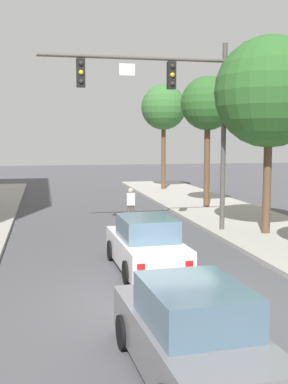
{
  "coord_description": "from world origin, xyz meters",
  "views": [
    {
      "loc": [
        -2.55,
        -10.81,
        3.87
      ],
      "look_at": [
        0.89,
        5.57,
        2.0
      ],
      "focal_mm": 44.68,
      "sensor_mm": 36.0,
      "label": 1
    }
  ],
  "objects_px": {
    "street_tree_second": "(270,92)",
    "traffic_signal_mast": "(173,100)",
    "pedestrian_crossing_road": "(131,204)",
    "street_tree_farthest": "(164,108)",
    "car_following_grey": "(192,335)",
    "car_lead_white": "(146,246)",
    "street_tree_third": "(208,104)"
  },
  "relations": [
    {
      "from": "street_tree_farthest",
      "to": "pedestrian_crossing_road",
      "type": "bearing_deg",
      "value": -110.29
    },
    {
      "from": "car_following_grey",
      "to": "street_tree_second",
      "type": "bearing_deg",
      "value": 58.31
    },
    {
      "from": "car_following_grey",
      "to": "traffic_signal_mast",
      "type": "bearing_deg",
      "value": 76.35
    },
    {
      "from": "car_following_grey",
      "to": "street_tree_farthest",
      "type": "bearing_deg",
      "value": 76.77
    },
    {
      "from": "traffic_signal_mast",
      "to": "street_tree_farthest",
      "type": "relative_size",
      "value": 0.98
    },
    {
      "from": "pedestrian_crossing_road",
      "to": "street_tree_second",
      "type": "height_order",
      "value": "street_tree_second"
    },
    {
      "from": "car_lead_white",
      "to": "street_tree_farthest",
      "type": "xyz_separation_m",
      "value": [
        5.78,
        20.81,
        5.4
      ]
    },
    {
      "from": "car_lead_white",
      "to": "pedestrian_crossing_road",
      "type": "bearing_deg",
      "value": 83.1
    },
    {
      "from": "traffic_signal_mast",
      "to": "car_lead_white",
      "type": "relative_size",
      "value": 1.75
    },
    {
      "from": "car_following_grey",
      "to": "street_tree_farthest",
      "type": "height_order",
      "value": "street_tree_farthest"
    },
    {
      "from": "traffic_signal_mast",
      "to": "pedestrian_crossing_road",
      "type": "distance_m",
      "value": 5.44
    },
    {
      "from": "pedestrian_crossing_road",
      "to": "street_tree_farthest",
      "type": "bearing_deg",
      "value": 69.71
    },
    {
      "from": "car_lead_white",
      "to": "street_tree_second",
      "type": "bearing_deg",
      "value": 33.36
    },
    {
      "from": "street_tree_second",
      "to": "car_lead_white",
      "type": "bearing_deg",
      "value": -146.64
    },
    {
      "from": "traffic_signal_mast",
      "to": "street_tree_farthest",
      "type": "height_order",
      "value": "street_tree_farthest"
    },
    {
      "from": "car_following_grey",
      "to": "street_tree_third",
      "type": "height_order",
      "value": "street_tree_third"
    },
    {
      "from": "street_tree_second",
      "to": "traffic_signal_mast",
      "type": "bearing_deg",
      "value": 162.79
    },
    {
      "from": "street_tree_farthest",
      "to": "street_tree_third",
      "type": "bearing_deg",
      "value": -89.75
    },
    {
      "from": "pedestrian_crossing_road",
      "to": "street_tree_third",
      "type": "distance_m",
      "value": 7.73
    },
    {
      "from": "pedestrian_crossing_road",
      "to": "street_tree_third",
      "type": "height_order",
      "value": "street_tree_third"
    },
    {
      "from": "street_tree_second",
      "to": "street_tree_third",
      "type": "bearing_deg",
      "value": 88.8
    },
    {
      "from": "street_tree_second",
      "to": "street_tree_farthest",
      "type": "relative_size",
      "value": 1.0
    },
    {
      "from": "pedestrian_crossing_road",
      "to": "street_tree_farthest",
      "type": "relative_size",
      "value": 0.21
    },
    {
      "from": "car_lead_white",
      "to": "car_following_grey",
      "type": "distance_m",
      "value": 6.51
    },
    {
      "from": "traffic_signal_mast",
      "to": "car_following_grey",
      "type": "xyz_separation_m",
      "value": [
        -2.75,
        -11.3,
        -4.66
      ]
    },
    {
      "from": "pedestrian_crossing_road",
      "to": "street_tree_farthest",
      "type": "xyz_separation_m",
      "value": [
        4.85,
        13.11,
        5.21
      ]
    },
    {
      "from": "car_lead_white",
      "to": "street_tree_farthest",
      "type": "distance_m",
      "value": 22.26
    },
    {
      "from": "street_tree_second",
      "to": "street_tree_farthest",
      "type": "distance_m",
      "value": 17.09
    },
    {
      "from": "car_following_grey",
      "to": "street_tree_second",
      "type": "relative_size",
      "value": 0.57
    },
    {
      "from": "street_tree_second",
      "to": "car_following_grey",
      "type": "bearing_deg",
      "value": -121.69
    },
    {
      "from": "street_tree_second",
      "to": "street_tree_farthest",
      "type": "bearing_deg",
      "value": 89.61
    },
    {
      "from": "car_following_grey",
      "to": "street_tree_farthest",
      "type": "relative_size",
      "value": 0.56
    }
  ]
}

